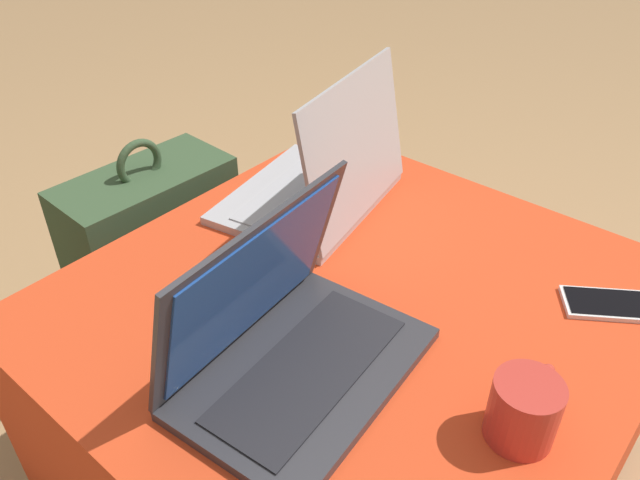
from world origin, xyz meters
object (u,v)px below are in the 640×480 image
laptop_far (322,180)px  backpack (156,265)px  laptop_near (288,341)px  cell_phone (607,304)px  coffee_mug (525,409)px

laptop_far → backpack: (-0.16, 0.35, -0.28)m
laptop_near → cell_phone: 0.50m
laptop_far → backpack: 0.48m
backpack → coffee_mug: size_ratio=4.47×
laptop_far → cell_phone: 0.53m
backpack → coffee_mug: 0.92m
laptop_near → backpack: bearing=67.4°
laptop_near → laptop_far: laptop_far is taller
cell_phone → backpack: (-0.22, 0.87, -0.23)m
laptop_far → cell_phone: bearing=85.9°
coffee_mug → backpack: bearing=84.7°
laptop_near → coffee_mug: size_ratio=2.99×
laptop_far → coffee_mug: laptop_far is taller
laptop_near → cell_phone: size_ratio=2.43×
laptop_near → backpack: (0.18, 0.58, -0.28)m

